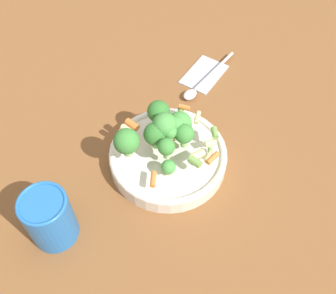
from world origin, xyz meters
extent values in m
plane|color=brown|center=(0.00, 0.00, 0.00)|extent=(3.00, 3.00, 0.00)
cylinder|color=silver|center=(0.00, 0.00, 0.02)|extent=(0.23, 0.23, 0.03)
torus|color=silver|center=(0.00, 0.00, 0.03)|extent=(0.23, 0.23, 0.01)
cylinder|color=#8CB766|center=(-0.04, 0.00, 0.05)|extent=(0.02, 0.02, 0.02)
sphere|color=#479342|center=(-0.04, 0.00, 0.08)|extent=(0.05, 0.05, 0.05)
cylinder|color=#8CB766|center=(0.01, -0.02, 0.06)|extent=(0.02, 0.02, 0.02)
sphere|color=#33722D|center=(0.01, -0.02, 0.09)|extent=(0.04, 0.04, 0.04)
cylinder|color=#8CB766|center=(-0.01, 0.00, 0.07)|extent=(0.01, 0.01, 0.01)
sphere|color=#479342|center=(-0.01, 0.00, 0.09)|extent=(0.03, 0.03, 0.03)
cylinder|color=#8CB766|center=(0.06, -0.05, 0.07)|extent=(0.02, 0.02, 0.02)
sphere|color=#3D8438|center=(0.06, -0.05, 0.10)|extent=(0.05, 0.05, 0.05)
cylinder|color=#8CB766|center=(0.03, 0.01, 0.07)|extent=(0.01, 0.01, 0.02)
sphere|color=#3D8438|center=(0.03, 0.01, 0.09)|extent=(0.03, 0.03, 0.03)
cylinder|color=#8CB766|center=(-0.01, -0.01, 0.07)|extent=(0.02, 0.02, 0.02)
sphere|color=#479342|center=(-0.01, -0.01, 0.10)|extent=(0.05, 0.05, 0.05)
cylinder|color=#8CB766|center=(-0.03, 0.00, 0.06)|extent=(0.01, 0.01, 0.02)
sphere|color=#479342|center=(-0.03, 0.00, 0.09)|extent=(0.03, 0.03, 0.03)
cylinder|color=#8CB766|center=(-0.04, -0.04, 0.06)|extent=(0.02, 0.02, 0.02)
sphere|color=#33722D|center=(-0.04, -0.04, 0.09)|extent=(0.04, 0.04, 0.04)
cylinder|color=#8CB766|center=(0.04, 0.03, 0.04)|extent=(0.01, 0.01, 0.01)
sphere|color=#479342|center=(0.04, 0.03, 0.06)|extent=(0.03, 0.03, 0.03)
cylinder|color=#8CB766|center=(-0.02, 0.02, 0.06)|extent=(0.01, 0.01, 0.02)
sphere|color=#3D8438|center=(-0.02, 0.02, 0.08)|extent=(0.04, 0.04, 0.04)
cylinder|color=orange|center=(-0.01, 0.09, 0.07)|extent=(0.03, 0.01, 0.01)
cylinder|color=orange|center=(-0.09, -0.01, 0.07)|extent=(0.01, 0.02, 0.01)
cylinder|color=#729E4C|center=(-0.06, 0.07, 0.07)|extent=(0.02, 0.02, 0.01)
cylinder|color=orange|center=(0.08, 0.02, 0.06)|extent=(0.03, 0.02, 0.01)
cylinder|color=beige|center=(-0.01, 0.00, 0.07)|extent=(0.02, 0.02, 0.01)
cylinder|color=beige|center=(-0.08, 0.02, 0.07)|extent=(0.03, 0.02, 0.01)
cylinder|color=#729E4C|center=(-0.03, 0.07, 0.04)|extent=(0.02, 0.02, 0.01)
cylinder|color=#729E4C|center=(0.01, 0.06, 0.07)|extent=(0.02, 0.03, 0.01)
cylinder|color=#729E4C|center=(-0.08, -0.02, 0.06)|extent=(0.02, 0.02, 0.01)
cylinder|color=beige|center=(-0.01, 0.08, 0.06)|extent=(0.02, 0.01, 0.01)
cylinder|color=beige|center=(-0.05, 0.07, 0.06)|extent=(0.02, 0.02, 0.01)
cylinder|color=orange|center=(-0.01, -0.04, 0.05)|extent=(0.01, 0.03, 0.01)
cylinder|color=orange|center=(0.00, -0.08, 0.07)|extent=(0.02, 0.03, 0.01)
cylinder|color=beige|center=(0.02, -0.08, 0.07)|extent=(0.01, 0.02, 0.01)
cylinder|color=beige|center=(-0.01, 0.06, 0.06)|extent=(0.03, 0.03, 0.01)
cylinder|color=#2366B2|center=(0.23, -0.09, 0.05)|extent=(0.08, 0.08, 0.11)
torus|color=#2366B2|center=(0.23, -0.09, 0.11)|extent=(0.08, 0.08, 0.01)
cube|color=#B2BCC6|center=(-0.26, -0.06, 0.00)|extent=(0.12, 0.08, 0.01)
cylinder|color=silver|center=(-0.27, -0.04, 0.01)|extent=(0.16, 0.02, 0.01)
ellipsoid|color=silver|center=(-0.18, -0.05, 0.01)|extent=(0.04, 0.03, 0.01)
camera|label=1|loc=(0.38, 0.23, 0.64)|focal=42.00mm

